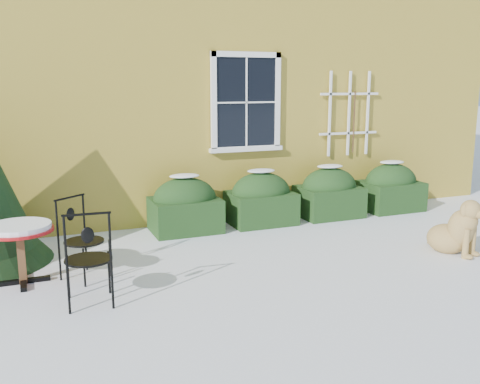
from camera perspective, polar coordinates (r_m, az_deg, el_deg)
name	(u,v)px	position (r m, az deg, el deg)	size (l,w,h in m)	color
ground	(272,284)	(6.31, 3.45, -9.73)	(80.00, 80.00, 0.00)	white
house	(139,41)	(12.60, -10.68, 15.58)	(12.40, 8.40, 6.40)	gold
hedge_row	(296,196)	(9.10, 5.98, -0.48)	(4.95, 0.80, 0.91)	black
bistro_table	(19,234)	(6.63, -22.47, -4.19)	(0.77, 0.77, 0.71)	black
patio_chair_near	(89,258)	(5.78, -15.86, -6.76)	(0.50, 0.49, 1.04)	black
patio_chair_far	(81,238)	(6.61, -16.56, -4.75)	(0.60, 0.60, 0.98)	black
dog	(456,231)	(7.83, 22.08, -3.87)	(0.65, 0.89, 0.80)	tan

